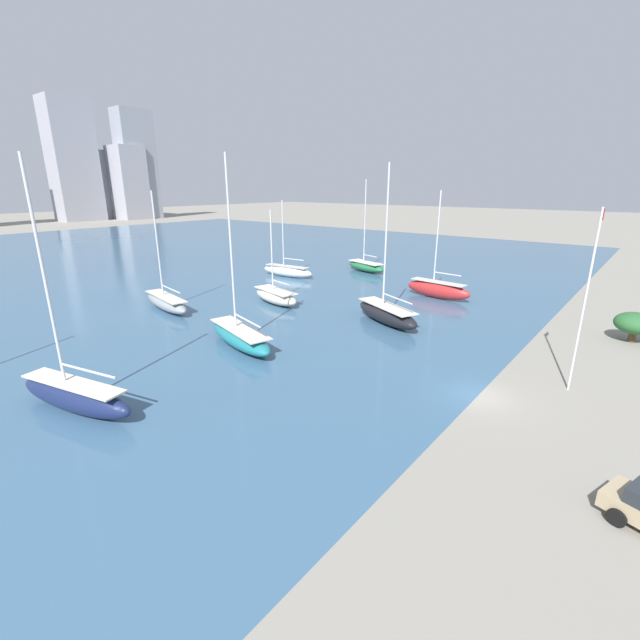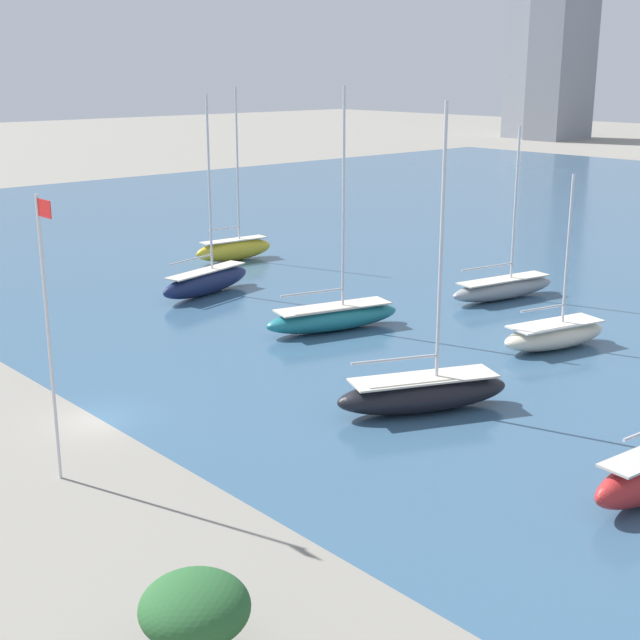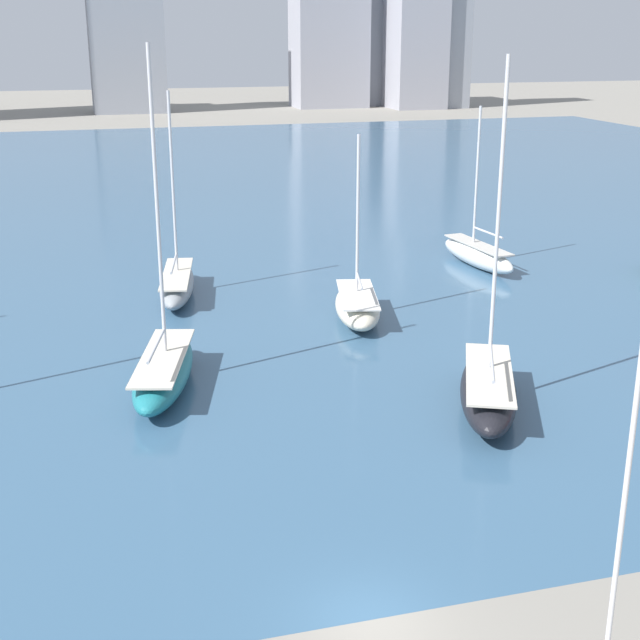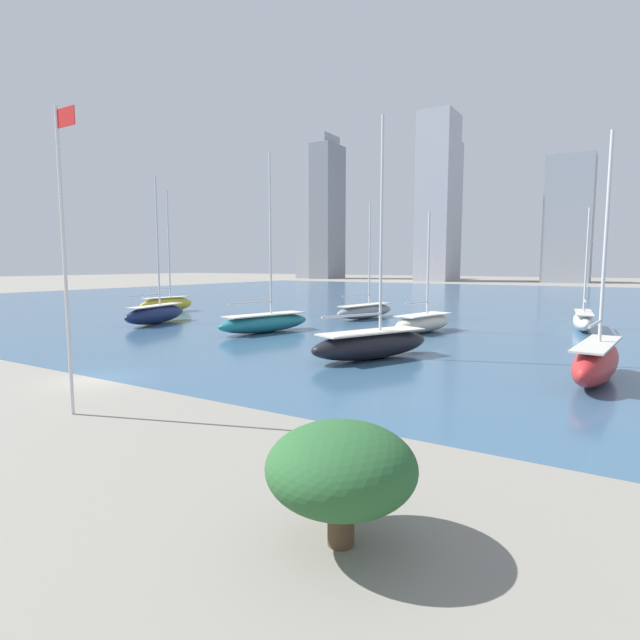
# 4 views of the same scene
# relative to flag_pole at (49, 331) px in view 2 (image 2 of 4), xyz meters

# --- Properties ---
(ground_plane) EXTENTS (500.00, 500.00, 0.00)m
(ground_plane) POSITION_rel_flag_pole_xyz_m (-4.87, 4.49, -6.57)
(ground_plane) COLOR gray
(flag_pole) EXTENTS (1.24, 0.14, 12.16)m
(flag_pole) POSITION_rel_flag_pole_xyz_m (0.00, 0.00, 0.00)
(flag_pole) COLOR silver
(flag_pole) RESTS_ON ground_plane
(yard_shrub) EXTENTS (3.30, 3.30, 2.71)m
(yard_shrub) POSITION_rel_flag_pole_xyz_m (13.99, -2.57, -4.83)
(yard_shrub) COLOR #4C3823
(yard_shrub) RESTS_ON ground_plane
(sailboat_gray) EXTENTS (3.81, 9.93, 12.89)m
(sailboat_gray) POSITION_rel_flag_pole_xyz_m (-6.25, 39.16, -5.68)
(sailboat_gray) COLOR gray
(sailboat_gray) RESTS_ON harbor_water
(sailboat_navy) EXTENTS (3.97, 9.56, 15.11)m
(sailboat_navy) POSITION_rel_flag_pole_xyz_m (-22.53, 23.26, -5.49)
(sailboat_navy) COLOR #19234C
(sailboat_navy) RESTS_ON harbor_water
(sailboat_cream) EXTENTS (4.27, 8.15, 10.80)m
(sailboat_cream) POSITION_rel_flag_pole_xyz_m (3.44, 31.50, -5.68)
(sailboat_cream) COLOR beige
(sailboat_cream) RESTS_ON harbor_water
(sailboat_yellow) EXTENTS (2.49, 7.89, 15.37)m
(sailboat_yellow) POSITION_rel_flag_pole_xyz_m (-31.27, 32.38, -5.45)
(sailboat_yellow) COLOR yellow
(sailboat_yellow) RESTS_ON harbor_water
(sailboat_black) EXTENTS (6.10, 9.48, 15.46)m
(sailboat_black) POSITION_rel_flag_pole_xyz_m (5.08, 17.41, -5.55)
(sailboat_black) COLOR black
(sailboat_black) RESTS_ON harbor_water
(sailboat_teal) EXTENTS (4.87, 10.03, 15.88)m
(sailboat_teal) POSITION_rel_flag_pole_xyz_m (-8.72, 23.87, -5.62)
(sailboat_teal) COLOR #1E757F
(sailboat_teal) RESTS_ON harbor_water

